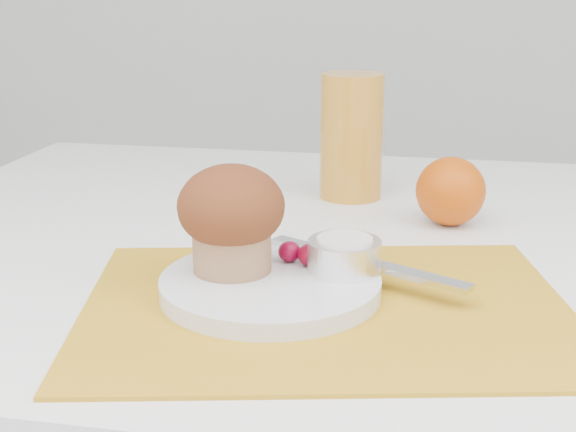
% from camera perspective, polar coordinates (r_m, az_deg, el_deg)
% --- Properties ---
extents(placemat, '(0.46, 0.38, 0.00)m').
position_cam_1_polar(placemat, '(0.68, 2.74, -6.46)').
color(placemat, gold).
rests_on(placemat, table).
extents(plate, '(0.22, 0.22, 0.02)m').
position_cam_1_polar(plate, '(0.69, -1.26, -4.97)').
color(plate, silver).
rests_on(plate, placemat).
extents(ramekin, '(0.07, 0.07, 0.03)m').
position_cam_1_polar(ramekin, '(0.70, 4.03, -2.84)').
color(ramekin, white).
rests_on(ramekin, plate).
extents(cream, '(0.06, 0.06, 0.01)m').
position_cam_1_polar(cream, '(0.70, 4.05, -1.77)').
color(cream, silver).
rests_on(cream, ramekin).
extents(raspberry_near, '(0.02, 0.02, 0.02)m').
position_cam_1_polar(raspberry_near, '(0.72, 0.11, -2.54)').
color(raspberry_near, '#570219').
rests_on(raspberry_near, plate).
extents(raspberry_far, '(0.02, 0.02, 0.02)m').
position_cam_1_polar(raspberry_far, '(0.71, 1.58, -2.78)').
color(raspberry_far, '#520211').
rests_on(raspberry_far, plate).
extents(butter_knife, '(0.19, 0.11, 0.01)m').
position_cam_1_polar(butter_knife, '(0.72, 5.52, -3.31)').
color(butter_knife, silver).
rests_on(butter_knife, plate).
extents(orange, '(0.08, 0.08, 0.08)m').
position_cam_1_polar(orange, '(0.90, 11.49, 1.74)').
color(orange, '#C94D07').
rests_on(orange, table).
extents(juice_glass, '(0.10, 0.10, 0.15)m').
position_cam_1_polar(juice_glass, '(0.99, 4.54, 5.67)').
color(juice_glass, orange).
rests_on(juice_glass, table).
extents(muffin, '(0.09, 0.09, 0.09)m').
position_cam_1_polar(muffin, '(0.69, -4.05, 0.00)').
color(muffin, '#A97751').
rests_on(muffin, plate).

